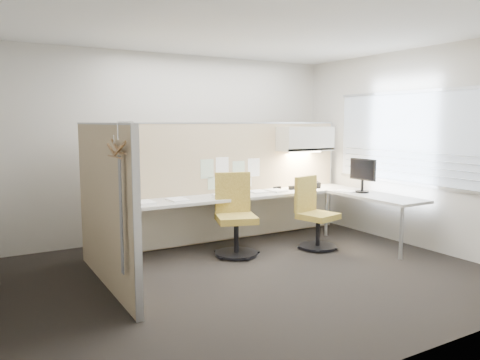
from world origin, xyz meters
TOP-DOWN VIEW (x-y plane):
  - floor at (0.00, 0.00)m, footprint 5.50×4.50m
  - ceiling at (0.00, 0.00)m, footprint 5.50×4.50m
  - wall_back at (0.00, 2.25)m, footprint 5.50×0.02m
  - wall_front at (0.00, -2.25)m, footprint 5.50×0.02m
  - wall_right at (2.75, 0.00)m, footprint 0.02×4.50m
  - window_pane at (2.73, 0.00)m, footprint 0.01×2.80m
  - partition_back at (0.55, 1.60)m, footprint 4.10×0.06m
  - partition_left at (-1.50, 0.50)m, footprint 0.06×2.20m
  - desk at (0.93, 1.13)m, footprint 4.00×2.07m
  - overhead_bin at (1.90, 1.39)m, footprint 0.90×0.36m
  - task_light_strip at (1.90, 1.39)m, footprint 0.60×0.06m
  - pinned_papers at (0.63, 1.57)m, footprint 1.01×0.00m
  - poster at (-1.05, 1.57)m, footprint 0.28×0.00m
  - chair_left at (0.30, 0.84)m, footprint 0.64×0.65m
  - chair_right at (1.43, 0.57)m, footprint 0.57×0.58m
  - monitor at (2.30, 0.52)m, footprint 0.20×0.48m
  - phone at (1.98, 1.29)m, footprint 0.23×0.22m
  - stapler at (1.38, 1.40)m, footprint 0.14×0.06m
  - tape_dispenser at (1.59, 1.30)m, footprint 0.10×0.07m
  - coat_hook at (-1.58, -0.34)m, footprint 0.18×0.46m
  - paper_stack_0 at (-0.82, 1.24)m, footprint 0.25×0.32m
  - paper_stack_1 at (-0.35, 1.25)m, footprint 0.25×0.31m
  - paper_stack_2 at (0.32, 1.19)m, footprint 0.25×0.32m
  - paper_stack_3 at (0.98, 1.35)m, footprint 0.25×0.32m
  - paper_stack_4 at (1.26, 1.27)m, footprint 0.27×0.33m
  - paper_stack_5 at (2.15, 0.71)m, footprint 0.29×0.34m

SIDE VIEW (x-z plane):
  - floor at x=0.00m, z-range -0.01..0.00m
  - chair_right at x=1.43m, z-range -0.03..0.96m
  - chair_left at x=0.30m, z-range -0.04..1.04m
  - desk at x=0.93m, z-range 0.24..0.97m
  - paper_stack_5 at x=2.15m, z-range 0.73..0.75m
  - paper_stack_3 at x=0.98m, z-range 0.73..0.75m
  - paper_stack_1 at x=-0.35m, z-range 0.73..0.75m
  - paper_stack_4 at x=1.26m, z-range 0.73..0.76m
  - paper_stack_0 at x=-0.82m, z-range 0.73..0.76m
  - paper_stack_2 at x=0.32m, z-range 0.73..0.77m
  - stapler at x=1.38m, z-range 0.73..0.78m
  - tape_dispenser at x=1.59m, z-range 0.73..0.79m
  - phone at x=1.98m, z-range 0.72..0.84m
  - partition_back at x=0.55m, z-range 0.00..1.75m
  - partition_left at x=-1.50m, z-range 0.00..1.75m
  - monitor at x=2.30m, z-range 0.77..1.27m
  - pinned_papers at x=0.63m, z-range 0.80..1.27m
  - task_light_strip at x=1.90m, z-range 1.29..1.31m
  - wall_back at x=0.00m, z-range 0.00..2.80m
  - wall_front at x=0.00m, z-range 0.00..2.80m
  - wall_right at x=2.75m, z-range 0.00..2.80m
  - coat_hook at x=-1.58m, z-range 0.72..2.11m
  - poster at x=-1.05m, z-range 1.24..1.59m
  - overhead_bin at x=1.90m, z-range 1.32..1.70m
  - window_pane at x=2.73m, z-range 0.90..2.20m
  - ceiling at x=0.00m, z-range 2.80..2.81m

